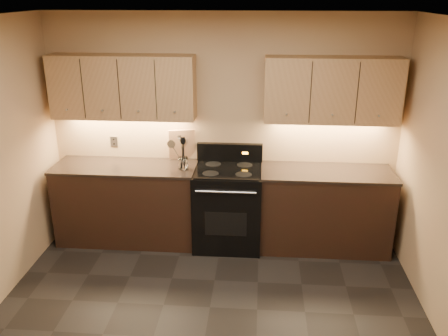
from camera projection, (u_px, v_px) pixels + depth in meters
The scene contains 15 objects.
ceiling at pixel (199, 23), 3.13m from camera, with size 4.00×4.00×0.00m, color silver.
wall_back at pixel (223, 129), 5.46m from camera, with size 4.00×0.04×2.60m, color tan.
counter_left at pixel (128, 203), 5.55m from camera, with size 1.62×0.62×0.93m.
counter_right at pixel (324, 209), 5.38m from camera, with size 1.46×0.62×0.93m.
stove at pixel (228, 206), 5.44m from camera, with size 0.76×0.68×1.14m.
upper_cab_left at pixel (123, 87), 5.22m from camera, with size 1.60×0.30×0.70m, color tan.
upper_cab_right at pixel (332, 90), 5.05m from camera, with size 1.44×0.30×0.70m, color tan.
outlet_plate at pixel (114, 142), 5.61m from camera, with size 0.09×0.01×0.12m, color #B2B5BA.
utensil_crock at pixel (183, 163), 5.28m from camera, with size 0.11×0.11×0.13m.
cutting_board at pixel (182, 145), 5.52m from camera, with size 0.30×0.02×0.38m, color tan.
wooden_spoon at pixel (179, 154), 5.23m from camera, with size 0.06×0.06×0.33m, color tan, non-canonical shape.
black_spoon at pixel (182, 152), 5.24m from camera, with size 0.06×0.06×0.36m, color black, non-canonical shape.
black_turner at pixel (184, 153), 5.21m from camera, with size 0.08×0.08×0.36m, color black, non-canonical shape.
steel_spatula at pixel (186, 151), 5.24m from camera, with size 0.08×0.08×0.37m, color silver, non-canonical shape.
steel_skimmer at pixel (185, 153), 5.22m from camera, with size 0.09×0.09×0.34m, color silver, non-canonical shape.
Camera 1 is at (0.43, -3.25, 2.80)m, focal length 38.00 mm.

